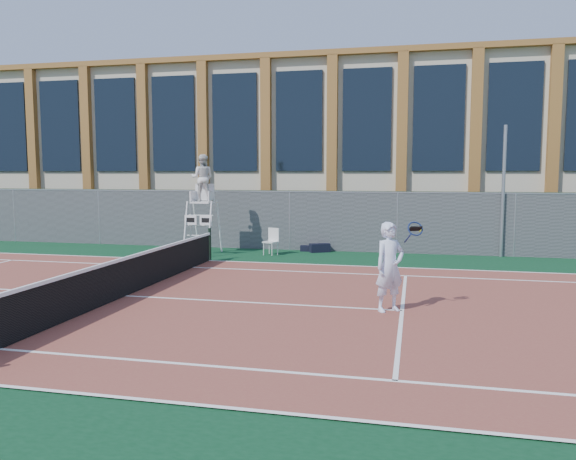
% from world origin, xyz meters
% --- Properties ---
extents(ground, '(120.00, 120.00, 0.00)m').
position_xyz_m(ground, '(0.00, 0.00, 0.00)').
color(ground, '#233814').
extents(apron, '(36.00, 20.00, 0.01)m').
position_xyz_m(apron, '(0.00, 1.00, 0.01)').
color(apron, '#0B341A').
rests_on(apron, ground).
extents(tennis_court, '(23.77, 10.97, 0.02)m').
position_xyz_m(tennis_court, '(0.00, 0.00, 0.02)').
color(tennis_court, brown).
rests_on(tennis_court, apron).
extents(tennis_net, '(0.10, 11.30, 1.10)m').
position_xyz_m(tennis_net, '(0.00, 0.00, 0.54)').
color(tennis_net, black).
rests_on(tennis_net, ground).
extents(fence, '(40.00, 0.06, 2.20)m').
position_xyz_m(fence, '(0.00, 8.80, 1.10)').
color(fence, '#595E60').
rests_on(fence, ground).
extents(hedge, '(40.00, 1.40, 2.20)m').
position_xyz_m(hedge, '(0.00, 10.00, 1.10)').
color(hedge, black).
rests_on(hedge, ground).
extents(building, '(45.00, 10.60, 8.22)m').
position_xyz_m(building, '(0.00, 17.95, 4.15)').
color(building, beige).
rests_on(building, ground).
extents(steel_pole, '(0.12, 0.12, 4.55)m').
position_xyz_m(steel_pole, '(9.57, 8.70, 2.27)').
color(steel_pole, '#9EA0A5').
rests_on(steel_pole, ground).
extents(umpire_chair, '(1.01, 1.55, 3.61)m').
position_xyz_m(umpire_chair, '(-0.80, 7.05, 2.63)').
color(umpire_chair, white).
rests_on(umpire_chair, ground).
extents(plastic_chair, '(0.57, 0.57, 0.95)m').
position_xyz_m(plastic_chair, '(1.67, 7.41, 0.57)').
color(plastic_chair, silver).
rests_on(plastic_chair, apron).
extents(sports_bag_near, '(0.79, 0.62, 0.32)m').
position_xyz_m(sports_bag_near, '(3.23, 8.41, 0.17)').
color(sports_bag_near, black).
rests_on(sports_bag_near, apron).
extents(sports_bag_far, '(0.56, 0.28, 0.22)m').
position_xyz_m(sports_bag_far, '(2.75, 8.53, 0.12)').
color(sports_bag_far, black).
rests_on(sports_bag_far, apron).
extents(tennis_player, '(1.10, 0.85, 1.88)m').
position_xyz_m(tennis_player, '(6.13, -0.09, 0.97)').
color(tennis_player, '#D4DFFF').
rests_on(tennis_player, tennis_court).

